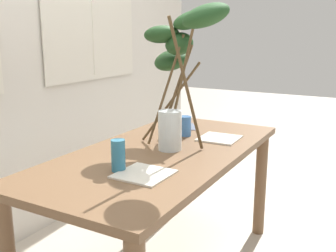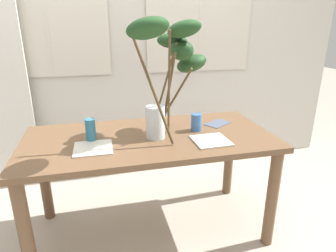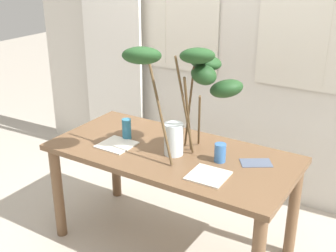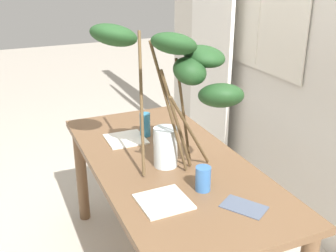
{
  "view_description": "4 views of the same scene",
  "coord_description": "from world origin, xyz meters",
  "views": [
    {
      "loc": [
        -1.72,
        -1.0,
        1.32
      ],
      "look_at": [
        -0.0,
        -0.04,
        0.86
      ],
      "focal_mm": 42.78,
      "sensor_mm": 36.0,
      "label": 1
    },
    {
      "loc": [
        -0.3,
        -1.75,
        1.42
      ],
      "look_at": [
        0.11,
        -0.06,
        0.81
      ],
      "focal_mm": 31.48,
      "sensor_mm": 36.0,
      "label": 2
    },
    {
      "loc": [
        1.32,
        -2.16,
        1.93
      ],
      "look_at": [
        -0.04,
        0.02,
        0.88
      ],
      "focal_mm": 46.63,
      "sensor_mm": 36.0,
      "label": 3
    },
    {
      "loc": [
        1.8,
        -0.78,
        1.72
      ],
      "look_at": [
        -0.04,
        0.02,
        0.9
      ],
      "focal_mm": 44.87,
      "sensor_mm": 36.0,
      "label": 4
    }
  ],
  "objects": [
    {
      "name": "dining_table",
      "position": [
        0.0,
        0.0,
        0.61
      ],
      "size": [
        1.59,
        0.77,
        0.72
      ],
      "color": "brown",
      "rests_on": "ground"
    },
    {
      "name": "drinking_glass_blue_left",
      "position": [
        -0.36,
        0.01,
        0.79
      ],
      "size": [
        0.06,
        0.06,
        0.14
      ],
      "primitive_type": "cylinder",
      "color": "teal",
      "rests_on": "dining_table"
    },
    {
      "name": "napkin_folded",
      "position": [
        0.53,
        0.12,
        0.72
      ],
      "size": [
        0.22,
        0.2,
        0.0
      ],
      "primitive_type": "cube",
      "rotation": [
        0.0,
        0.0,
        0.57
      ],
      "color": "#4C566B",
      "rests_on": "dining_table"
    },
    {
      "name": "plate_square_left",
      "position": [
        -0.35,
        -0.12,
        0.73
      ],
      "size": [
        0.22,
        0.22,
        0.01
      ],
      "primitive_type": "cube",
      "rotation": [
        0.0,
        0.0,
        -0.01
      ],
      "color": "silver",
      "rests_on": "dining_table"
    },
    {
      "name": "plate_square_right",
      "position": [
        0.35,
        -0.18,
        0.73
      ],
      "size": [
        0.22,
        0.22,
        0.01
      ],
      "primitive_type": "cube",
      "rotation": [
        0.0,
        0.0,
        0.03
      ],
      "color": "silver",
      "rests_on": "dining_table"
    },
    {
      "name": "ground",
      "position": [
        0.0,
        0.0,
        0.0
      ],
      "size": [
        14.0,
        14.0,
        0.0
      ],
      "primitive_type": "plane",
      "color": "#B7AD9E"
    },
    {
      "name": "vase_with_branches",
      "position": [
        0.14,
        -0.03,
        1.21
      ],
      "size": [
        0.63,
        0.65,
        0.76
      ],
      "color": "silver",
      "rests_on": "dining_table"
    },
    {
      "name": "curtain_sheer_side",
      "position": [
        -1.17,
        0.88,
        1.21
      ],
      "size": [
        0.63,
        0.03,
        2.42
      ],
      "primitive_type": "cube",
      "color": "white",
      "rests_on": "ground"
    },
    {
      "name": "drinking_glass_blue_right",
      "position": [
        0.33,
        0.03,
        0.78
      ],
      "size": [
        0.07,
        0.07,
        0.12
      ],
      "primitive_type": "cylinder",
      "color": "#386BAD",
      "rests_on": "dining_table"
    },
    {
      "name": "back_wall_with_windows",
      "position": [
        0.0,
        1.04,
        1.33
      ],
      "size": [
        4.22,
        0.14,
        2.63
      ],
      "color": "beige",
      "rests_on": "ground"
    }
  ]
}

